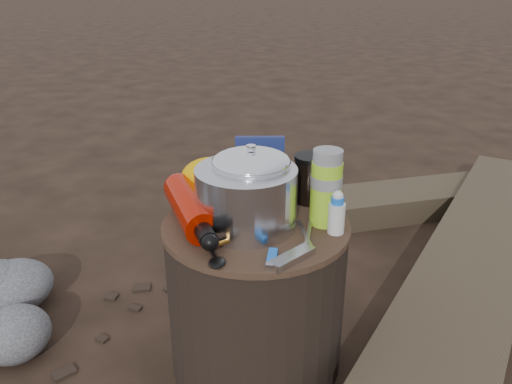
# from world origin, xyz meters

# --- Properties ---
(ground) EXTENTS (60.00, 60.00, 0.00)m
(ground) POSITION_xyz_m (0.00, 0.00, 0.00)
(ground) COLOR black
(ground) RESTS_ON ground
(stump) EXTENTS (0.44, 0.44, 0.40)m
(stump) POSITION_xyz_m (0.00, 0.00, 0.20)
(stump) COLOR black
(stump) RESTS_ON ground
(log_main) EXTENTS (1.00, 1.67, 0.14)m
(log_main) POSITION_xyz_m (0.69, 0.44, 0.07)
(log_main) COLOR #3F3425
(log_main) RESTS_ON ground
(log_small) EXTENTS (1.27, 0.65, 0.11)m
(log_small) POSITION_xyz_m (0.74, 1.01, 0.05)
(log_small) COLOR #3F3425
(log_small) RESTS_ON ground
(foil_windscreen) EXTENTS (0.23, 0.23, 0.14)m
(foil_windscreen) POSITION_xyz_m (-0.02, -0.01, 0.47)
(foil_windscreen) COLOR silver
(foil_windscreen) RESTS_ON stump
(camping_pot) EXTENTS (0.18, 0.18, 0.18)m
(camping_pot) POSITION_xyz_m (-0.01, 0.01, 0.49)
(camping_pot) COLOR white
(camping_pot) RESTS_ON stump
(fuel_bottle) EXTENTS (0.20, 0.32, 0.08)m
(fuel_bottle) POSITION_xyz_m (-0.15, -0.01, 0.44)
(fuel_bottle) COLOR #A81000
(fuel_bottle) RESTS_ON stump
(thermos) EXTENTS (0.07, 0.07, 0.18)m
(thermos) POSITION_xyz_m (0.16, 0.02, 0.49)
(thermos) COLOR #9BD924
(thermos) RESTS_ON stump
(travel_mug) EXTENTS (0.08, 0.08, 0.12)m
(travel_mug) POSITION_xyz_m (0.13, 0.14, 0.46)
(travel_mug) COLOR black
(travel_mug) RESTS_ON stump
(stuff_sack) EXTENTS (0.16, 0.13, 0.11)m
(stuff_sack) POSITION_xyz_m (-0.13, 0.13, 0.45)
(stuff_sack) COLOR #E9A800
(stuff_sack) RESTS_ON stump
(food_pouch) EXTENTS (0.13, 0.04, 0.16)m
(food_pouch) POSITION_xyz_m (-0.00, 0.16, 0.48)
(food_pouch) COLOR navy
(food_pouch) RESTS_ON stump
(lighter) EXTENTS (0.02, 0.07, 0.01)m
(lighter) POSITION_xyz_m (0.05, -0.16, 0.41)
(lighter) COLOR blue
(lighter) RESTS_ON stump
(multitool) EXTENTS (0.10, 0.10, 0.02)m
(multitool) POSITION_xyz_m (0.09, -0.16, 0.41)
(multitool) COLOR #B9B9BF
(multitool) RESTS_ON stump
(pot_grabber) EXTENTS (0.04, 0.12, 0.01)m
(pot_grabber) POSITION_xyz_m (0.11, -0.05, 0.41)
(pot_grabber) COLOR #B9B9BF
(pot_grabber) RESTS_ON stump
(spork) EXTENTS (0.08, 0.14, 0.01)m
(spork) POSITION_xyz_m (-0.09, -0.13, 0.41)
(spork) COLOR black
(spork) RESTS_ON stump
(squeeze_bottle) EXTENTS (0.04, 0.04, 0.09)m
(squeeze_bottle) POSITION_xyz_m (0.18, -0.03, 0.45)
(squeeze_bottle) COLOR silver
(squeeze_bottle) RESTS_ON stump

